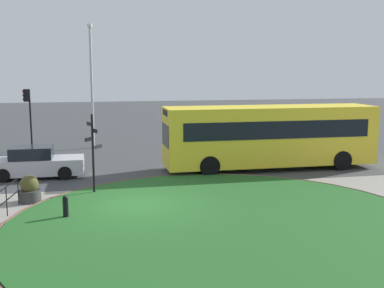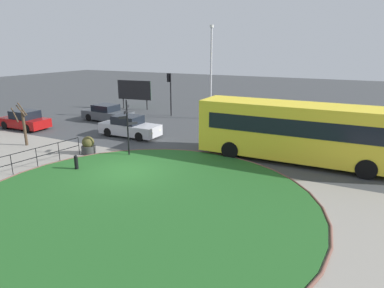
# 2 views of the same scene
# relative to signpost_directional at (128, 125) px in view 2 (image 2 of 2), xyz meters

# --- Properties ---
(ground) EXTENTS (120.00, 120.00, 0.00)m
(ground) POSITION_rel_signpost_directional_xyz_m (1.60, -2.25, -1.89)
(ground) COLOR #3D3F42
(sidewalk_paving) EXTENTS (32.00, 8.95, 0.02)m
(sidewalk_paving) POSITION_rel_signpost_directional_xyz_m (1.60, -3.78, -1.88)
(sidewalk_paving) COLOR gray
(sidewalk_paving) RESTS_ON ground
(grass_island) EXTENTS (14.42, 14.42, 0.10)m
(grass_island) POSITION_rel_signpost_directional_xyz_m (4.20, -4.84, -1.84)
(grass_island) COLOR #235B23
(grass_island) RESTS_ON ground
(grass_kerb_ring) EXTENTS (14.73, 14.73, 0.11)m
(grass_kerb_ring) POSITION_rel_signpost_directional_xyz_m (4.20, -4.84, -1.84)
(grass_kerb_ring) COLOR brown
(grass_kerb_ring) RESTS_ON ground
(signpost_directional) EXTENTS (0.68, 0.98, 3.33)m
(signpost_directional) POSITION_rel_signpost_directional_xyz_m (0.00, 0.00, 0.00)
(signpost_directional) COLOR black
(signpost_directional) RESTS_ON ground
(bollard_foreground) EXTENTS (0.19, 0.19, 0.85)m
(bollard_foreground) POSITION_rel_signpost_directional_xyz_m (-0.96, -3.19, -1.46)
(bollard_foreground) COLOR black
(bollard_foreground) RESTS_ON ground
(railing_grass_edge) EXTENTS (0.80, 5.29, 1.07)m
(railing_grass_edge) POSITION_rel_signpost_directional_xyz_m (-3.18, -3.77, -1.19)
(railing_grass_edge) COLOR black
(railing_grass_edge) RESTS_ON ground
(bus_yellow) EXTENTS (10.93, 2.63, 3.23)m
(bus_yellow) POSITION_rel_signpost_directional_xyz_m (8.93, 3.44, -0.15)
(bus_yellow) COLOR yellow
(bus_yellow) RESTS_ON ground
(car_near_lane) EXTENTS (4.07, 1.85, 1.45)m
(car_near_lane) POSITION_rel_signpost_directional_xyz_m (-11.49, 1.90, -1.23)
(car_near_lane) COLOR maroon
(car_near_lane) RESTS_ON ground
(car_far_lane) EXTENTS (4.44, 1.81, 1.49)m
(car_far_lane) POSITION_rel_signpost_directional_xyz_m (-2.75, 3.73, -1.21)
(car_far_lane) COLOR #B7B7BC
(car_far_lane) RESTS_ON ground
(car_trailing) EXTENTS (4.59, 2.07, 1.41)m
(car_trailing) POSITION_rel_signpost_directional_xyz_m (-7.66, 7.09, -1.24)
(car_trailing) COLOR #474C51
(car_trailing) RESTS_ON ground
(traffic_light_near) EXTENTS (0.48, 0.31, 3.89)m
(traffic_light_near) POSITION_rel_signpost_directional_xyz_m (-4.01, 11.60, 0.96)
(traffic_light_near) COLOR black
(traffic_light_near) RESTS_ON ground
(lamppost_tall) EXTENTS (0.32, 0.32, 7.96)m
(lamppost_tall) POSITION_rel_signpost_directional_xyz_m (-0.05, 11.97, 2.38)
(lamppost_tall) COLOR #B7B7BC
(lamppost_tall) RESTS_ON ground
(billboard_left) EXTENTS (3.75, 0.59, 2.93)m
(billboard_left) POSITION_rel_signpost_directional_xyz_m (-9.00, 12.96, 0.01)
(billboard_left) COLOR black
(billboard_left) RESTS_ON ground
(planter_near_signpost) EXTENTS (0.84, 0.84, 1.07)m
(planter_near_signpost) POSITION_rel_signpost_directional_xyz_m (-2.44, -0.73, -1.40)
(planter_near_signpost) COLOR #383838
(planter_near_signpost) RESTS_ON ground
(street_tree_bare) EXTENTS (0.98, 0.76, 2.87)m
(street_tree_bare) POSITION_rel_signpost_directional_xyz_m (-7.31, -1.28, -0.50)
(street_tree_bare) COLOR #423323
(street_tree_bare) RESTS_ON ground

